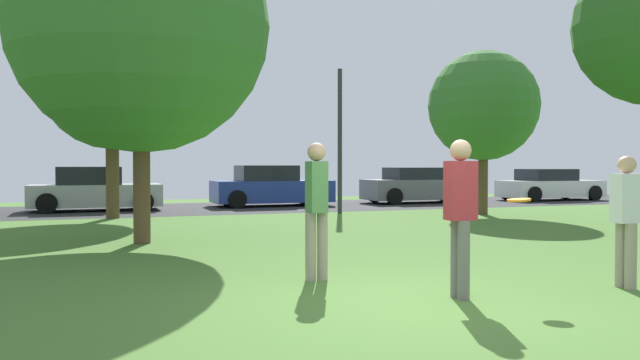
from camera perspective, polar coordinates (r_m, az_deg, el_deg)
ground_plane at (r=7.01m, az=9.65°, el=-11.07°), size 44.00×44.00×0.00m
road_strip at (r=22.24m, az=-11.49°, el=-2.55°), size 44.00×6.40×0.01m
oak_tree_left at (r=12.81m, az=-15.96°, el=13.40°), size 4.92×4.92×6.66m
birch_tree_lone at (r=19.78m, az=14.61°, el=6.51°), size 3.33×3.33×4.97m
maple_tree_far at (r=18.85m, az=-18.37°, el=8.61°), size 3.94×3.94×5.89m
person_thrower at (r=8.54m, az=26.03°, el=-2.92°), size 0.34×0.30×1.62m
person_catcher at (r=7.25m, az=12.62°, el=-2.65°), size 0.34×0.30×1.79m
person_walking at (r=8.18m, az=-0.32°, el=-2.14°), size 0.30×0.33×1.80m
frisbee_disc at (r=7.63m, az=17.60°, el=-1.74°), size 0.28×0.28×0.04m
parked_car_silver at (r=22.07m, az=-19.80°, el=-0.92°), size 4.14×2.08×1.45m
parked_car_blue at (r=23.22m, az=-4.49°, el=-0.68°), size 4.33×2.06×1.50m
parked_car_grey at (r=25.46m, az=9.00°, el=-0.57°), size 4.59×1.96×1.41m
parked_car_white at (r=28.67m, az=20.11°, el=-0.50°), size 4.49×1.97×1.34m
street_lamp_post at (r=19.59m, az=1.81°, el=3.53°), size 0.14×0.14×4.50m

